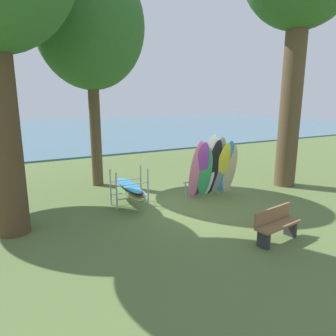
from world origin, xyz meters
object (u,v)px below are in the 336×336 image
(tree_far_left_back, at_px, (90,27))
(leaning_board_pile, at_px, (213,169))
(board_storage_rack, at_px, (130,189))
(park_bench, at_px, (276,224))

(tree_far_left_back, relative_size, leaning_board_pile, 3.65)
(board_storage_rack, bearing_deg, tree_far_left_back, 94.99)
(leaning_board_pile, distance_m, board_storage_rack, 3.08)
(tree_far_left_back, bearing_deg, leaning_board_pile, -47.57)
(park_bench, bearing_deg, leaning_board_pile, 78.05)
(tree_far_left_back, distance_m, leaning_board_pile, 6.99)
(tree_far_left_back, distance_m, board_storage_rack, 6.31)
(tree_far_left_back, relative_size, park_bench, 5.89)
(leaning_board_pile, distance_m, park_bench, 3.82)
(board_storage_rack, bearing_deg, leaning_board_pile, -11.04)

